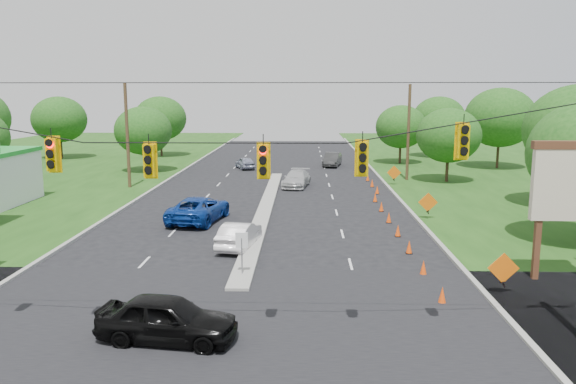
{
  "coord_description": "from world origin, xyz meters",
  "views": [
    {
      "loc": [
        2.74,
        -17.96,
        8.06
      ],
      "look_at": [
        1.87,
        12.16,
        2.8
      ],
      "focal_mm": 35.0,
      "sensor_mm": 36.0,
      "label": 1
    }
  ],
  "objects_px": {
    "white_sedan": "(239,235)",
    "blue_pickup": "(199,209)",
    "pylon_sign": "(572,190)",
    "black_sedan": "(167,319)"
  },
  "relations": [
    {
      "from": "pylon_sign",
      "to": "black_sedan",
      "type": "xyz_separation_m",
      "value": [
        -16.04,
        -6.86,
        -3.21
      ]
    },
    {
      "from": "pylon_sign",
      "to": "black_sedan",
      "type": "distance_m",
      "value": 17.74
    },
    {
      "from": "white_sedan",
      "to": "blue_pickup",
      "type": "relative_size",
      "value": 0.72
    },
    {
      "from": "white_sedan",
      "to": "blue_pickup",
      "type": "height_order",
      "value": "blue_pickup"
    },
    {
      "from": "pylon_sign",
      "to": "black_sedan",
      "type": "relative_size",
      "value": 1.32
    },
    {
      "from": "pylon_sign",
      "to": "white_sedan",
      "type": "distance_m",
      "value": 16.07
    },
    {
      "from": "black_sedan",
      "to": "blue_pickup",
      "type": "distance_m",
      "value": 17.88
    },
    {
      "from": "pylon_sign",
      "to": "blue_pickup",
      "type": "distance_m",
      "value": 21.52
    },
    {
      "from": "black_sedan",
      "to": "white_sedan",
      "type": "distance_m",
      "value": 11.62
    },
    {
      "from": "black_sedan",
      "to": "blue_pickup",
      "type": "xyz_separation_m",
      "value": [
        -2.25,
        17.74,
        0.02
      ]
    }
  ]
}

